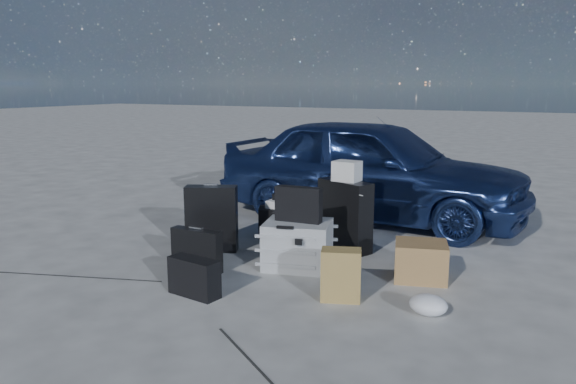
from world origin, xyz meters
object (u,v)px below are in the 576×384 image
at_px(pelican_case, 298,245).
at_px(car, 371,169).
at_px(briefcase, 197,250).
at_px(duffel_bag, 289,222).
at_px(cardboard_box, 421,261).
at_px(suitcase_left, 212,219).
at_px(suitcase_right, 345,215).

bearing_deg(pelican_case, car, 75.42).
distance_m(briefcase, duffel_bag, 1.32).
height_order(car, briefcase, car).
height_order(briefcase, cardboard_box, briefcase).
height_order(suitcase_left, duffel_bag, suitcase_left).
bearing_deg(duffel_bag, car, 39.25).
bearing_deg(cardboard_box, suitcase_left, -176.86).
bearing_deg(cardboard_box, pelican_case, -170.20).
bearing_deg(briefcase, cardboard_box, 20.78).
xyz_separation_m(briefcase, suitcase_right, (0.87, 1.14, 0.15)).
bearing_deg(car, suitcase_right, -169.61).
height_order(pelican_case, briefcase, pelican_case).
xyz_separation_m(car, briefcase, (-0.69, -2.39, -0.42)).
distance_m(car, briefcase, 2.52).
height_order(suitcase_right, duffel_bag, suitcase_right).
bearing_deg(suitcase_right, duffel_bag, -169.65).
relative_size(briefcase, suitcase_right, 0.69).
xyz_separation_m(pelican_case, briefcase, (-0.71, -0.47, -0.02)).
distance_m(duffel_bag, cardboard_box, 1.66).
relative_size(car, suitcase_right, 5.29).
bearing_deg(car, suitcase_left, 156.10).
height_order(briefcase, suitcase_left, suitcase_left).
bearing_deg(car, duffel_bag, 157.59).
bearing_deg(car, cardboard_box, -147.34).
bearing_deg(cardboard_box, car, 120.41).
bearing_deg(duffel_bag, briefcase, -124.40).
height_order(pelican_case, duffel_bag, pelican_case).
bearing_deg(duffel_bag, suitcase_left, -144.27).
distance_m(pelican_case, duffel_bag, 0.98).
xyz_separation_m(car, suitcase_left, (-0.91, -1.85, -0.29)).
distance_m(suitcase_left, duffel_bag, 0.89).
xyz_separation_m(suitcase_left, duffel_bag, (0.41, 0.77, -0.16)).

